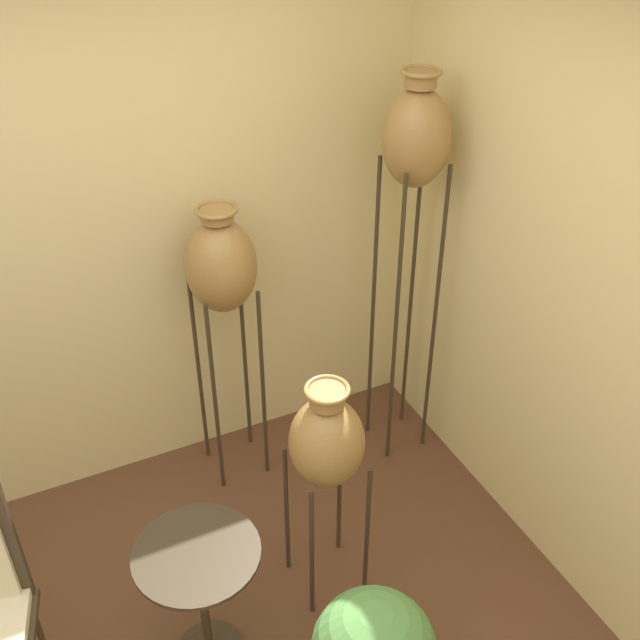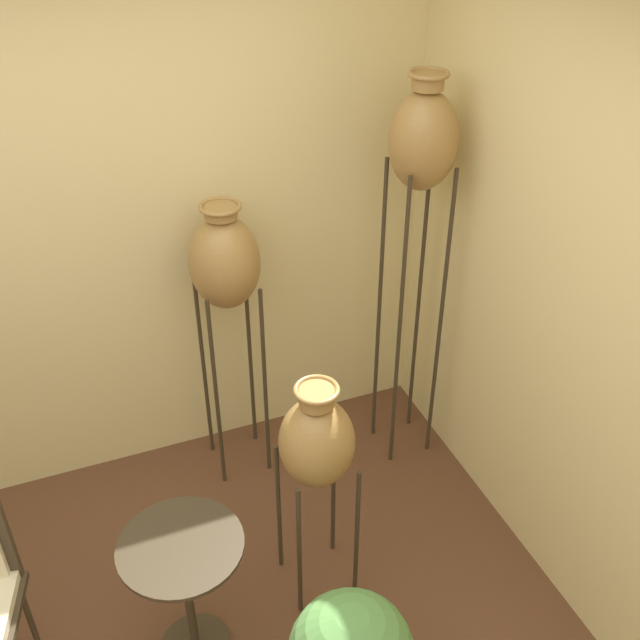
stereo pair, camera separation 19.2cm
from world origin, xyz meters
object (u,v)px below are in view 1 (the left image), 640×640
object	(u,v)px
vase_stand_medium	(221,269)
side_table	(200,582)
vase_stand_tall	(416,148)
vase_stand_short	(327,443)

from	to	relation	value
vase_stand_medium	side_table	bearing A→B (deg)	-116.26
vase_stand_tall	vase_stand_short	size ratio (longest dim) A/B	1.83
vase_stand_tall	vase_stand_medium	xyz separation A→B (m)	(-0.86, 0.19, -0.48)
vase_stand_tall	vase_stand_short	distance (m)	1.32
vase_stand_tall	side_table	bearing A→B (deg)	-149.34
vase_stand_tall	vase_stand_short	bearing A→B (deg)	-138.36
vase_stand_short	side_table	xyz separation A→B (m)	(-0.59, -0.13, -0.36)
vase_stand_tall	vase_stand_medium	distance (m)	1.00
vase_stand_tall	vase_stand_medium	world-z (taller)	vase_stand_tall
vase_stand_short	vase_stand_tall	bearing A→B (deg)	41.64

